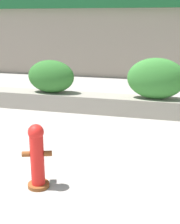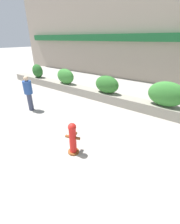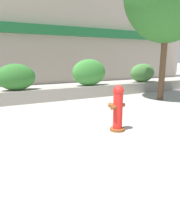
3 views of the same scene
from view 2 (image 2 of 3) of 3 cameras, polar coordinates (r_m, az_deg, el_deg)
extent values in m
plane|color=#9E9991|center=(5.38, -30.47, -15.98)|extent=(120.00, 120.00, 0.00)
cube|color=gray|center=(13.76, 21.89, 27.54)|extent=(30.00, 1.00, 8.00)
cube|color=#195B2D|center=(13.09, 20.44, 25.06)|extent=(27.00, 0.36, 0.56)
cube|color=gray|center=(8.76, 6.34, 5.70)|extent=(18.00, 0.70, 0.50)
ellipsoid|color=#235B23|center=(12.84, -19.35, 14.55)|extent=(1.02, 0.62, 1.02)
ellipsoid|color=#387F33|center=(10.50, -9.37, 13.26)|extent=(1.42, 0.61, 1.00)
ellipsoid|color=#2D6B28|center=(8.54, 6.42, 10.38)|extent=(1.43, 0.70, 0.98)
ellipsoid|color=#387F33|center=(7.53, 27.05, 6.08)|extent=(1.59, 0.66, 1.13)
cylinder|color=brown|center=(5.01, -6.29, -14.74)|extent=(0.45, 0.45, 0.06)
cylinder|color=red|center=(4.72, -6.57, -10.57)|extent=(0.28, 0.28, 0.85)
sphere|color=red|center=(4.46, -6.87, -5.73)|extent=(0.25, 0.25, 0.25)
cylinder|color=brown|center=(4.80, -5.74, -8.38)|extent=(0.15, 0.17, 0.11)
cylinder|color=brown|center=(4.60, -4.64, -9.99)|extent=(0.15, 0.13, 0.09)
cylinder|color=brown|center=(4.73, -8.57, -9.14)|extent=(0.15, 0.13, 0.09)
cylinder|color=#383D56|center=(8.10, -21.80, 3.60)|extent=(0.34, 0.34, 0.88)
cylinder|color=#26478C|center=(7.86, -22.71, 8.64)|extent=(0.57, 0.57, 0.62)
sphere|color=#D6AD89|center=(7.76, -23.25, 11.62)|extent=(0.23, 0.23, 0.23)
camera|label=1|loc=(1.80, -105.39, -31.03)|focal=50.00mm
camera|label=3|loc=(5.97, -62.58, -4.34)|focal=35.00mm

